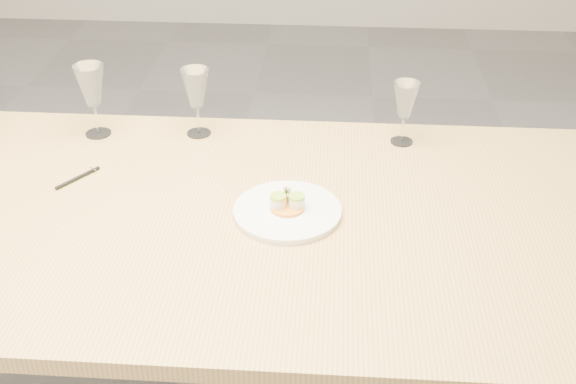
# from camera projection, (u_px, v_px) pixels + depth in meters

# --- Properties ---
(dining_table) EXTENTS (2.40, 1.00, 0.75)m
(dining_table) POSITION_uv_depth(u_px,v_px,m) (143.00, 232.00, 1.76)
(dining_table) COLOR tan
(dining_table) RESTS_ON ground
(dinner_plate) EXTENTS (0.26, 0.26, 0.07)m
(dinner_plate) POSITION_uv_depth(u_px,v_px,m) (288.00, 210.00, 1.70)
(dinner_plate) COLOR white
(dinner_plate) RESTS_ON dining_table
(ballpoint_pen) EXTENTS (0.08, 0.12, 0.01)m
(ballpoint_pen) POSITION_uv_depth(u_px,v_px,m) (78.00, 178.00, 1.84)
(ballpoint_pen) COLOR black
(ballpoint_pen) RESTS_ON dining_table
(wine_glass_1) EXTENTS (0.08, 0.08, 0.21)m
(wine_glass_1) POSITION_uv_depth(u_px,v_px,m) (91.00, 87.00, 1.98)
(wine_glass_1) COLOR white
(wine_glass_1) RESTS_ON dining_table
(wine_glass_2) EXTENTS (0.08, 0.08, 0.20)m
(wine_glass_2) POSITION_uv_depth(u_px,v_px,m) (196.00, 90.00, 1.99)
(wine_glass_2) COLOR white
(wine_glass_2) RESTS_ON dining_table
(wine_glass_3) EXTENTS (0.07, 0.07, 0.18)m
(wine_glass_3) POSITION_uv_depth(u_px,v_px,m) (405.00, 101.00, 1.95)
(wine_glass_3) COLOR white
(wine_glass_3) RESTS_ON dining_table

